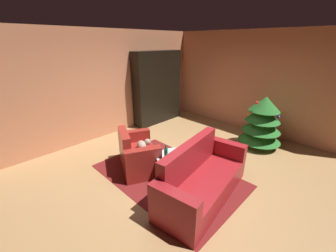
% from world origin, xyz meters
% --- Properties ---
extents(ground_plane, '(7.15, 7.15, 0.00)m').
position_xyz_m(ground_plane, '(0.00, 0.00, 0.00)').
color(ground_plane, '#A77D4E').
extents(wall_back, '(5.33, 0.06, 2.77)m').
position_xyz_m(wall_back, '(0.00, 3.01, 1.38)').
color(wall_back, tan).
rests_on(wall_back, ground).
extents(wall_left, '(0.06, 6.08, 2.77)m').
position_xyz_m(wall_left, '(-2.64, 0.00, 1.38)').
color(wall_left, tan).
rests_on(wall_left, ground).
extents(area_rug, '(2.81, 1.82, 0.01)m').
position_xyz_m(area_rug, '(-0.01, -0.38, 0.00)').
color(area_rug, maroon).
rests_on(area_rug, ground).
extents(bookshelf_unit, '(0.39, 1.69, 2.21)m').
position_xyz_m(bookshelf_unit, '(-2.37, 1.66, 1.08)').
color(bookshelf_unit, black).
rests_on(bookshelf_unit, ground).
extents(armchair_red, '(1.23, 1.07, 0.86)m').
position_xyz_m(armchair_red, '(-0.65, -0.62, 0.31)').
color(armchair_red, maroon).
rests_on(armchair_red, ground).
extents(couch_red, '(1.04, 2.05, 0.93)m').
position_xyz_m(couch_red, '(0.77, -0.38, 0.31)').
color(couch_red, maroon).
rests_on(couch_red, ground).
extents(coffee_table, '(0.73, 0.73, 0.46)m').
position_xyz_m(coffee_table, '(0.14, -0.32, 0.42)').
color(coffee_table, black).
rests_on(coffee_table, ground).
extents(book_stack_on_table, '(0.23, 0.19, 0.07)m').
position_xyz_m(book_stack_on_table, '(0.19, -0.29, 0.50)').
color(book_stack_on_table, red).
rests_on(book_stack_on_table, coffee_table).
extents(bottle_on_table, '(0.07, 0.07, 0.29)m').
position_xyz_m(bottle_on_table, '(0.06, -0.51, 0.58)').
color(bottle_on_table, '#15562D').
rests_on(bottle_on_table, coffee_table).
extents(decorated_tree, '(1.00, 1.00, 1.28)m').
position_xyz_m(decorated_tree, '(0.72, 2.13, 0.64)').
color(decorated_tree, brown).
rests_on(decorated_tree, ground).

